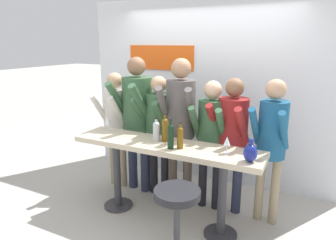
{
  "coord_description": "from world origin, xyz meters",
  "views": [
    {
      "loc": [
        1.41,
        -2.78,
        2.02
      ],
      "look_at": [
        0.0,
        0.07,
        1.19
      ],
      "focal_mm": 32.0,
      "sensor_mm": 36.0,
      "label": 1
    }
  ],
  "objects_px": {
    "wine_glass_0": "(227,141)",
    "wine_bottle_0": "(165,129)",
    "wine_bottle_2": "(171,135)",
    "tasting_table": "(165,158)",
    "wine_bottle_1": "(156,130)",
    "decorative_vase": "(250,153)",
    "person_far_right": "(272,136)",
    "person_right": "(232,132)",
    "wine_glass_1": "(107,121)",
    "bar_stool": "(177,215)",
    "person_center_right": "(211,131)",
    "person_left": "(137,111)",
    "wine_bottle_3": "(180,137)",
    "person_center_left": "(159,123)",
    "person_center": "(180,115)",
    "person_far_left": "(116,117)"
  },
  "relations": [
    {
      "from": "person_far_right",
      "to": "wine_bottle_3",
      "type": "xyz_separation_m",
      "value": [
        -0.84,
        -0.56,
        0.03
      ]
    },
    {
      "from": "wine_bottle_1",
      "to": "bar_stool",
      "type": "bearing_deg",
      "value": -48.75
    },
    {
      "from": "person_center_right",
      "to": "wine_bottle_1",
      "type": "height_order",
      "value": "person_center_right"
    },
    {
      "from": "person_center_right",
      "to": "wine_bottle_0",
      "type": "bearing_deg",
      "value": -135.67
    },
    {
      "from": "wine_bottle_0",
      "to": "decorative_vase",
      "type": "height_order",
      "value": "wine_bottle_0"
    },
    {
      "from": "person_right",
      "to": "wine_glass_1",
      "type": "relative_size",
      "value": 9.24
    },
    {
      "from": "wine_bottle_1",
      "to": "decorative_vase",
      "type": "bearing_deg",
      "value": -7.9
    },
    {
      "from": "person_left",
      "to": "bar_stool",
      "type": "bearing_deg",
      "value": -39.24
    },
    {
      "from": "wine_bottle_0",
      "to": "wine_bottle_1",
      "type": "relative_size",
      "value": 1.2
    },
    {
      "from": "person_right",
      "to": "person_far_left",
      "type": "bearing_deg",
      "value": -171.05
    },
    {
      "from": "wine_glass_0",
      "to": "wine_bottle_0",
      "type": "bearing_deg",
      "value": 174.57
    },
    {
      "from": "person_center",
      "to": "person_far_right",
      "type": "relative_size",
      "value": 1.12
    },
    {
      "from": "person_left",
      "to": "person_far_right",
      "type": "xyz_separation_m",
      "value": [
        1.73,
        -0.03,
        -0.1
      ]
    },
    {
      "from": "person_center",
      "to": "person_far_right",
      "type": "bearing_deg",
      "value": -8.72
    },
    {
      "from": "person_right",
      "to": "wine_glass_1",
      "type": "distance_m",
      "value": 1.53
    },
    {
      "from": "wine_bottle_0",
      "to": "decorative_vase",
      "type": "bearing_deg",
      "value": -10.66
    },
    {
      "from": "person_center",
      "to": "wine_bottle_3",
      "type": "xyz_separation_m",
      "value": [
        0.24,
        -0.54,
        -0.08
      ]
    },
    {
      "from": "person_center_left",
      "to": "person_center",
      "type": "height_order",
      "value": "person_center"
    },
    {
      "from": "tasting_table",
      "to": "decorative_vase",
      "type": "distance_m",
      "value": 0.98
    },
    {
      "from": "person_center_right",
      "to": "wine_bottle_3",
      "type": "xyz_separation_m",
      "value": [
        -0.15,
        -0.56,
        0.08
      ]
    },
    {
      "from": "person_center",
      "to": "wine_bottle_3",
      "type": "relative_size",
      "value": 6.5
    },
    {
      "from": "person_far_right",
      "to": "wine_bottle_1",
      "type": "xyz_separation_m",
      "value": [
        -1.18,
        -0.45,
        0.03
      ]
    },
    {
      "from": "bar_stool",
      "to": "person_center_right",
      "type": "xyz_separation_m",
      "value": [
        -0.05,
        1.08,
        0.49
      ]
    },
    {
      "from": "person_far_left",
      "to": "person_far_right",
      "type": "distance_m",
      "value": 2.07
    },
    {
      "from": "person_center",
      "to": "wine_glass_0",
      "type": "xyz_separation_m",
      "value": [
        0.72,
        -0.47,
        -0.09
      ]
    },
    {
      "from": "tasting_table",
      "to": "wine_glass_1",
      "type": "bearing_deg",
      "value": 172.21
    },
    {
      "from": "wine_bottle_2",
      "to": "tasting_table",
      "type": "bearing_deg",
      "value": 136.58
    },
    {
      "from": "wine_glass_0",
      "to": "tasting_table",
      "type": "bearing_deg",
      "value": -179.67
    },
    {
      "from": "wine_bottle_3",
      "to": "decorative_vase",
      "type": "xyz_separation_m",
      "value": [
        0.73,
        -0.04,
        -0.04
      ]
    },
    {
      "from": "wine_bottle_1",
      "to": "wine_bottle_3",
      "type": "bearing_deg",
      "value": -17.26
    },
    {
      "from": "person_left",
      "to": "decorative_vase",
      "type": "distance_m",
      "value": 1.74
    },
    {
      "from": "person_center",
      "to": "person_right",
      "type": "height_order",
      "value": "person_center"
    },
    {
      "from": "person_far_right",
      "to": "person_center",
      "type": "bearing_deg",
      "value": -172.28
    },
    {
      "from": "person_center_left",
      "to": "person_center_right",
      "type": "relative_size",
      "value": 1.01
    },
    {
      "from": "person_center",
      "to": "decorative_vase",
      "type": "xyz_separation_m",
      "value": [
        0.97,
        -0.58,
        -0.12
      ]
    },
    {
      "from": "wine_bottle_3",
      "to": "wine_glass_1",
      "type": "relative_size",
      "value": 1.6
    },
    {
      "from": "wine_bottle_2",
      "to": "person_center_left",
      "type": "bearing_deg",
      "value": 127.08
    },
    {
      "from": "wine_glass_1",
      "to": "decorative_vase",
      "type": "distance_m",
      "value": 1.83
    },
    {
      "from": "tasting_table",
      "to": "person_center",
      "type": "bearing_deg",
      "value": 93.38
    },
    {
      "from": "wine_glass_1",
      "to": "person_right",
      "type": "bearing_deg",
      "value": 15.66
    },
    {
      "from": "person_right",
      "to": "wine_glass_0",
      "type": "relative_size",
      "value": 9.24
    },
    {
      "from": "person_center_left",
      "to": "person_right",
      "type": "distance_m",
      "value": 0.96
    },
    {
      "from": "person_center_left",
      "to": "person_far_right",
      "type": "xyz_separation_m",
      "value": [
        1.41,
        -0.03,
        0.04
      ]
    },
    {
      "from": "bar_stool",
      "to": "person_center_right",
      "type": "relative_size",
      "value": 0.47
    },
    {
      "from": "person_left",
      "to": "wine_glass_0",
      "type": "relative_size",
      "value": 10.4
    },
    {
      "from": "person_left",
      "to": "wine_bottle_0",
      "type": "distance_m",
      "value": 0.78
    },
    {
      "from": "person_right",
      "to": "wine_bottle_3",
      "type": "bearing_deg",
      "value": -115.46
    },
    {
      "from": "tasting_table",
      "to": "person_center_right",
      "type": "bearing_deg",
      "value": 53.45
    },
    {
      "from": "tasting_table",
      "to": "wine_glass_0",
      "type": "distance_m",
      "value": 0.75
    },
    {
      "from": "person_far_left",
      "to": "wine_bottle_0",
      "type": "distance_m",
      "value": 1.07
    }
  ]
}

